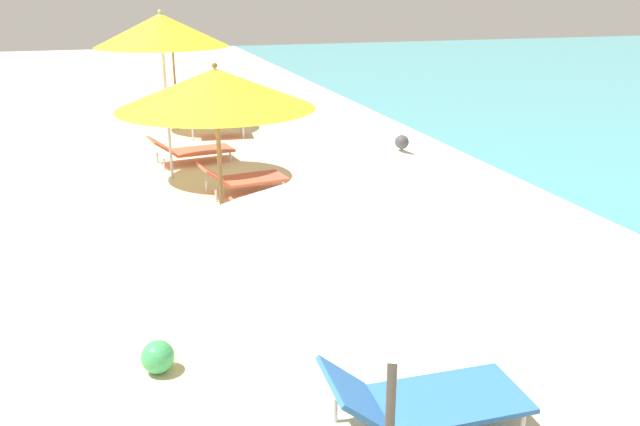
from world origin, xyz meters
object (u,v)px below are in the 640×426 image
object	(u,v)px
lounger_third_shoreside	(274,219)
lounger_fourth_inland	(241,178)
lounger_second_shoreside	(422,398)
lounger_third_inland	(314,280)
umbrella_second	(399,197)
umbrella_fourth	(161,30)
umbrella_farthest	(172,35)
lounger_farthest_shoreside	(214,107)
lounger_fourth_shoreside	(190,149)
beach_ball	(158,357)
lounger_farthest_inland	(215,123)
umbrella_third	(216,89)

from	to	relation	value
lounger_third_shoreside	lounger_fourth_inland	size ratio (longest dim) A/B	0.85
lounger_second_shoreside	lounger_third_shoreside	size ratio (longest dim) A/B	1.26
lounger_third_shoreside	lounger_third_inland	bearing A→B (deg)	-100.38
umbrella_second	umbrella_fourth	bearing A→B (deg)	92.42
umbrella_second	umbrella_farthest	bearing A→B (deg)	89.42
umbrella_fourth	umbrella_farthest	size ratio (longest dim) A/B	1.17
umbrella_fourth	lounger_farthest_shoreside	size ratio (longest dim) A/B	1.88
lounger_third_shoreside	lounger_fourth_shoreside	distance (m)	4.31
beach_ball	umbrella_second	bearing A→B (deg)	-68.55
lounger_farthest_shoreside	lounger_farthest_inland	size ratio (longest dim) A/B	1.11
umbrella_third	lounger_farthest_inland	distance (m)	7.78
lounger_third_shoreside	beach_ball	size ratio (longest dim) A/B	4.23
umbrella_fourth	lounger_second_shoreside	bearing A→B (deg)	-81.15
umbrella_second	umbrella_farthest	distance (m)	13.00
umbrella_second	lounger_farthest_inland	size ratio (longest dim) A/B	1.91
lounger_fourth_shoreside	lounger_fourth_inland	distance (m)	2.28
lounger_farthest_shoreside	lounger_fourth_shoreside	bearing A→B (deg)	-89.75
lounger_fourth_shoreside	lounger_farthest_shoreside	bearing A→B (deg)	67.51
umbrella_farthest	lounger_farthest_inland	world-z (taller)	umbrella_farthest
umbrella_third	umbrella_farthest	xyz separation A→B (m)	(0.29, 8.65, -0.02)
umbrella_second	lounger_second_shoreside	xyz separation A→B (m)	(0.81, 1.22, -2.02)
lounger_fourth_inland	lounger_fourth_shoreside	bearing A→B (deg)	96.26
umbrella_second	lounger_third_inland	size ratio (longest dim) A/B	1.61
lounger_third_inland	umbrella_farthest	xyz separation A→B (m)	(-0.47, 9.65, 1.82)
umbrella_fourth	umbrella_farthest	xyz separation A→B (m)	(0.50, 4.21, -0.36)
umbrella_second	lounger_fourth_inland	distance (m)	7.85
umbrella_fourth	beach_ball	world-z (taller)	umbrella_fourth
lounger_fourth_inland	lounger_farthest_inland	distance (m)	4.29
lounger_third_inland	umbrella_farthest	distance (m)	9.83
umbrella_fourth	lounger_fourth_inland	distance (m)	2.76
lounger_farthest_inland	beach_ball	size ratio (longest dim) A/B	4.64
umbrella_third	lounger_third_shoreside	xyz separation A→B (m)	(0.85, 1.15, -1.92)
umbrella_second	lounger_fourth_inland	xyz separation A→B (m)	(0.63, 7.55, -2.04)
lounger_third_shoreside	lounger_fourth_shoreside	xyz separation A→B (m)	(-0.63, 4.26, 0.02)
umbrella_third	umbrella_farthest	bearing A→B (deg)	88.06
lounger_third_shoreside	lounger_fourth_inland	world-z (taller)	lounger_third_shoreside
lounger_third_shoreside	umbrella_farthest	world-z (taller)	umbrella_farthest
umbrella_third	umbrella_farthest	world-z (taller)	umbrella_third
lounger_fourth_inland	beach_ball	size ratio (longest dim) A/B	4.99
lounger_second_shoreside	umbrella_third	size ratio (longest dim) A/B	0.64
lounger_third_shoreside	umbrella_farthest	distance (m)	7.76
umbrella_fourth	lounger_farthest_inland	bearing A→B (deg)	68.07
umbrella_farthest	lounger_farthest_shoreside	xyz separation A→B (m)	(1.03, 1.26, -1.89)
umbrella_second	lounger_fourth_shoreside	bearing A→B (deg)	89.61
umbrella_fourth	lounger_farthest_inland	distance (m)	3.94
lounger_third_shoreside	umbrella_fourth	size ratio (longest dim) A/B	0.44
lounger_fourth_inland	lounger_farthest_inland	size ratio (longest dim) A/B	1.08
lounger_farthest_shoreside	lounger_farthest_inland	bearing A→B (deg)	-83.32
umbrella_fourth	umbrella_second	bearing A→B (deg)	-87.58
beach_ball	lounger_fourth_inland	bearing A→B (deg)	71.38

